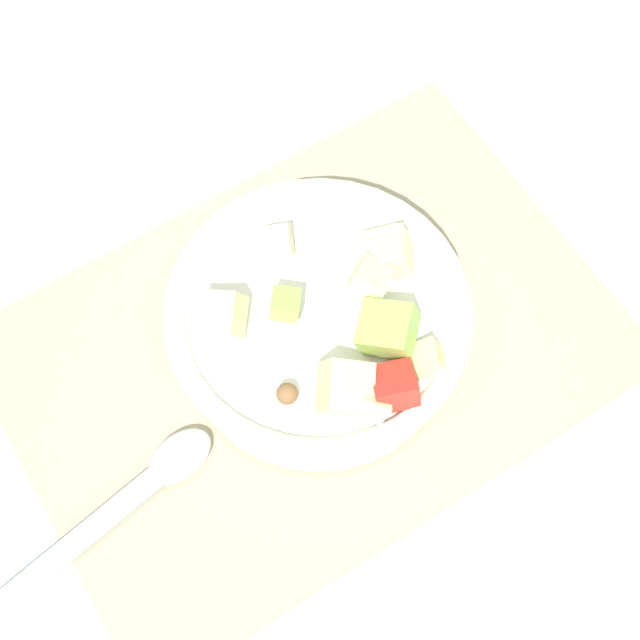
{
  "coord_description": "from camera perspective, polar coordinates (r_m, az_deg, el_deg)",
  "views": [
    {
      "loc": [
        0.16,
        0.27,
        0.75
      ],
      "look_at": [
        -0.01,
        0.0,
        0.05
      ],
      "focal_mm": 54.68,
      "sensor_mm": 36.0,
      "label": 1
    }
  ],
  "objects": [
    {
      "name": "salad_bowl",
      "position": [
        0.77,
        0.09,
        -0.32
      ],
      "size": [
        0.24,
        0.24,
        0.1
      ],
      "color": "white",
      "rests_on": "placemat"
    },
    {
      "name": "serving_spoon",
      "position": [
        0.78,
        -11.31,
        -10.38
      ],
      "size": [
        0.24,
        0.07,
        0.01
      ],
      "color": "#B7B7BC",
      "rests_on": "placemat"
    },
    {
      "name": "ground_plane",
      "position": [
        0.81,
        -0.61,
        -1.75
      ],
      "size": [
        2.4,
        2.4,
        0.0
      ],
      "primitive_type": "plane",
      "color": "silver"
    },
    {
      "name": "placemat",
      "position": [
        0.81,
        -0.61,
        -1.67
      ],
      "size": [
        0.49,
        0.34,
        0.01
      ],
      "primitive_type": "cube",
      "color": "tan",
      "rests_on": "ground_plane"
    }
  ]
}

